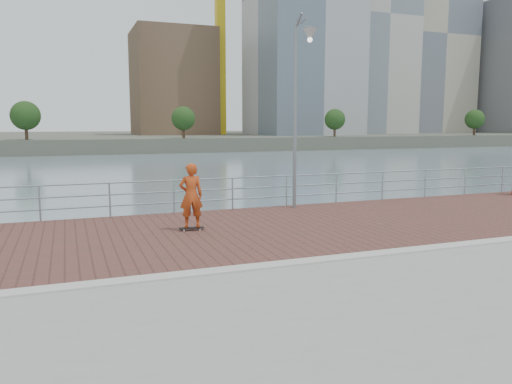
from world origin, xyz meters
name	(u,v)px	position (x,y,z in m)	size (l,w,h in m)	color
water	(289,354)	(0.00, 0.00, -2.00)	(400.00, 400.00, 0.00)	slate
brick_lane	(236,231)	(0.00, 3.60, 0.01)	(40.00, 6.80, 0.02)	brown
curb	(290,263)	(0.00, 0.00, 0.03)	(40.00, 0.40, 0.06)	#B7B5AD
far_shore	(84,139)	(0.00, 122.50, -0.75)	(320.00, 95.00, 2.50)	#4C5142
guardrail	(204,191)	(0.00, 7.00, 0.69)	(39.06, 0.06, 1.13)	#8C9EA8
street_lamp	(301,78)	(3.16, 6.04, 4.47)	(0.46, 1.33, 6.29)	slate
skateboard	(192,228)	(-1.14, 4.03, 0.08)	(0.70, 0.24, 0.08)	black
skateboarder	(191,195)	(-1.14, 4.03, 1.00)	(0.65, 0.43, 1.79)	#B84218
skyline	(231,30)	(32.78, 104.42, 24.59)	(233.00, 41.00, 63.01)	#ADA38E
shoreline_trees	(84,116)	(-1.29, 77.00, 4.18)	(144.39, 4.85, 6.46)	#473323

